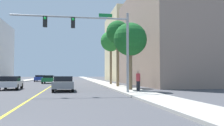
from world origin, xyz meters
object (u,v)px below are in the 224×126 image
Objects in this scene: car_gray at (64,83)px; pedestrian at (138,81)px; palm_near at (130,40)px; car_silver at (11,83)px; traffic_signal_mast at (94,34)px; palm_far at (111,42)px; palm_mid at (118,33)px; car_green at (49,79)px; car_blue at (40,78)px.

pedestrian is at bearing -22.50° from car_gray.
car_silver is (-11.72, 4.19, -4.17)m from palm_near.
car_silver is (-7.95, 7.30, -4.12)m from traffic_signal_mast.
car_gray is at bearing -119.70° from palm_far.
palm_mid reaches higher than palm_near.
palm_mid reaches higher than pedestrian.
car_gray is 2.58× the size of pedestrian.
traffic_signal_mast is 2.27× the size of car_green.
palm_near reaches higher than car_gray.
pedestrian is at bearing -87.90° from palm_mid.
palm_near is 3.65× the size of pedestrian.
palm_near is at bearing -90.04° from palm_mid.
palm_mid is 10.00m from car_gray.
palm_far reaches higher than car_blue.
palm_near reaches higher than car_green.
car_blue is at bearing 88.43° from car_silver.
pedestrian is (0.09, -14.08, -5.35)m from palm_far.
car_blue is (-8.29, 34.04, -4.13)m from traffic_signal_mast.
palm_mid is at bearing 52.76° from pedestrian.
pedestrian is (12.02, -5.84, 0.29)m from car_silver.
traffic_signal_mast is at bearing -75.52° from car_blue.
traffic_signal_mast is 1.19× the size of palm_far.
palm_mid reaches higher than car_blue.
car_green is 23.96m from pedestrian.
palm_mid is at bearing -63.19° from car_blue.
traffic_signal_mast is 5.77m from pedestrian.
car_gray is 30.39m from car_blue.
car_green is 19.43m from car_gray.
palm_mid reaches higher than traffic_signal_mast.
palm_near is 4.22m from pedestrian.
car_green is at bearing 74.32° from pedestrian.
car_gray is (-6.26, -5.11, -5.89)m from palm_mid.
palm_far is 13.58m from car_green.
car_gray is at bearing 169.98° from palm_near.
palm_near is 0.82× the size of palm_far.
traffic_signal_mast is 5.30× the size of pedestrian.
traffic_signal_mast is at bearing -59.09° from car_gray.
traffic_signal_mast is 11.55m from car_silver.
palm_near is at bearing -9.72° from car_gray.
palm_mid is 1.95× the size of car_silver.
car_gray is 1.11× the size of car_silver.
car_blue is 34.85m from pedestrian.
traffic_signal_mast reaches higher than car_blue.
car_green is 0.98× the size of car_blue.
pedestrian is (6.55, -2.76, 0.30)m from car_gray.
car_gray is at bearing 120.60° from traffic_signal_mast.
car_silver is at bearing 114.73° from pedestrian.
car_gray is 6.28m from car_silver.
pedestrian is at bearing 19.69° from traffic_signal_mast.
palm_far is (0.20, 6.21, -0.24)m from palm_mid.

